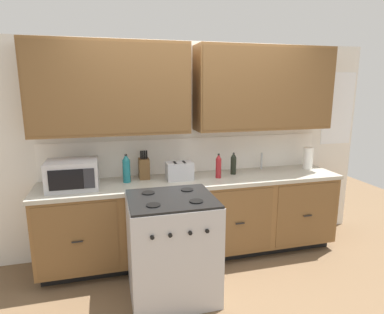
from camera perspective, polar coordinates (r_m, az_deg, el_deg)
name	(u,v)px	position (r m, az deg, el deg)	size (l,w,h in m)	color
ground_plane	(202,269)	(3.62, 1.83, -19.06)	(8.11, 8.11, 0.00)	brown
wall_unit	(191,111)	(3.58, -0.23, 8.13)	(4.44, 0.40, 2.36)	white
counter_run	(195,217)	(3.66, 0.57, -10.47)	(3.27, 0.64, 0.90)	black
stove_range	(172,247)	(3.02, -3.51, -15.53)	(0.76, 0.68, 0.95)	#B7B7BC
microwave	(73,175)	(3.36, -20.26, -2.91)	(0.48, 0.37, 0.28)	#B7B7BC
toaster	(180,171)	(3.46, -2.21, -2.47)	(0.28, 0.18, 0.19)	#B7B7BC
knife_block	(144,168)	(3.54, -8.43, -1.95)	(0.11, 0.14, 0.31)	brown
sink_faucet	(262,161)	(4.00, 12.12, -0.67)	(0.02, 0.02, 0.20)	#B2B5BA
paper_towel_roll	(308,158)	(4.17, 19.71, -0.17)	(0.12, 0.12, 0.26)	white
bottle_red	(218,166)	(3.53, 4.67, -1.61)	(0.06, 0.06, 0.27)	maroon
bottle_teal	(126,169)	(3.42, -11.46, -2.02)	(0.08, 0.08, 0.30)	#1E707A
bottle_dark	(233,164)	(3.70, 7.29, -1.18)	(0.06, 0.06, 0.25)	black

